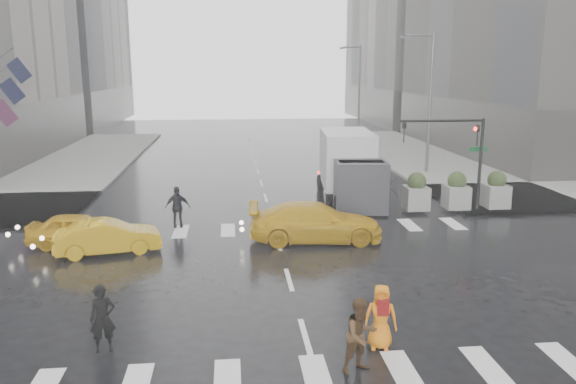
{
  "coord_description": "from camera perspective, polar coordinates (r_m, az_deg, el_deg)",
  "views": [
    {
      "loc": [
        -1.82,
        -17.25,
        6.78
      ],
      "look_at": [
        0.18,
        2.0,
        2.51
      ],
      "focal_mm": 35.0,
      "sensor_mm": 36.0,
      "label": 1
    }
  ],
  "objects": [
    {
      "name": "taxi_front",
      "position": [
        23.34,
        -20.56,
        -3.61
      ],
      "size": [
        3.8,
        1.62,
        1.28
      ],
      "primitive_type": "imported",
      "rotation": [
        0.0,
        0.0,
        1.54
      ],
      "color": "#D69C0B",
      "rests_on": "ground"
    },
    {
      "name": "box_truck",
      "position": [
        29.03,
        6.32,
        2.69
      ],
      "size": [
        2.51,
        6.7,
        3.56
      ],
      "rotation": [
        0.0,
        0.0,
        -0.09
      ],
      "color": "silver",
      "rests_on": "ground"
    },
    {
      "name": "street_lamp_near",
      "position": [
        37.51,
        14.05,
        9.29
      ],
      "size": [
        2.15,
        0.22,
        9.0
      ],
      "color": "#59595B",
      "rests_on": "ground"
    },
    {
      "name": "planter_east",
      "position": [
        29.08,
        20.38,
        0.16
      ],
      "size": [
        1.1,
        1.1,
        1.8
      ],
      "color": "gray",
      "rests_on": "ground"
    },
    {
      "name": "street_lamp_far",
      "position": [
        56.72,
        7.13,
        10.5
      ],
      "size": [
        2.15,
        0.22,
        9.0
      ],
      "color": "#59595B",
      "rests_on": "ground"
    },
    {
      "name": "sidewalk_ne",
      "position": [
        41.32,
        25.26,
        1.91
      ],
      "size": [
        35.0,
        35.0,
        0.15
      ],
      "primitive_type": "cube",
      "color": "gray",
      "rests_on": "ground"
    },
    {
      "name": "ground",
      "position": [
        18.62,
        0.1,
        -8.89
      ],
      "size": [
        120.0,
        120.0,
        0.0
      ],
      "primitive_type": "plane",
      "color": "black",
      "rests_on": "ground"
    },
    {
      "name": "planter_mid",
      "position": [
        28.26,
        16.74,
        0.08
      ],
      "size": [
        1.1,
        1.1,
        1.8
      ],
      "color": "gray",
      "rests_on": "ground"
    },
    {
      "name": "pedestrian_black",
      "position": [
        14.38,
        -18.53,
        -9.31
      ],
      "size": [
        1.15,
        1.16,
        2.43
      ],
      "rotation": [
        0.0,
        0.0,
        0.22
      ],
      "color": "black",
      "rests_on": "ground"
    },
    {
      "name": "road_markings",
      "position": [
        18.62,
        0.1,
        -8.88
      ],
      "size": [
        18.0,
        48.0,
        0.01
      ],
      "primitive_type": null,
      "color": "silver",
      "rests_on": "ground"
    },
    {
      "name": "planter_west",
      "position": [
        27.55,
        12.89,
        -0.01
      ],
      "size": [
        1.1,
        1.1,
        1.8
      ],
      "color": "gray",
      "rests_on": "ground"
    },
    {
      "name": "pedestrian_far_b",
      "position": [
        27.94,
        10.03,
        -0.0
      ],
      "size": [
        1.23,
        0.93,
        1.69
      ],
      "primitive_type": "imported",
      "rotation": [
        0.0,
        0.0,
        2.8
      ],
      "color": "black",
      "rests_on": "ground"
    },
    {
      "name": "taxi_mid",
      "position": [
        22.04,
        -17.82,
        -4.36
      ],
      "size": [
        4.03,
        2.1,
        1.27
      ],
      "primitive_type": "imported",
      "rotation": [
        0.0,
        0.0,
        1.78
      ],
      "color": "#D69C0B",
      "rests_on": "ground"
    },
    {
      "name": "taxi_rear",
      "position": [
        22.47,
        2.82,
        -3.08
      ],
      "size": [
        4.81,
        2.44,
        1.54
      ],
      "primitive_type": "imported",
      "rotation": [
        0.0,
        0.0,
        1.51
      ],
      "color": "#D69C0B",
      "rests_on": "ground"
    },
    {
      "name": "pedestrian_far_a",
      "position": [
        24.69,
        -11.14,
        -1.54
      ],
      "size": [
        1.08,
        0.66,
        1.82
      ],
      "primitive_type": "imported",
      "rotation": [
        0.0,
        0.0,
        3.15
      ],
      "color": "black",
      "rests_on": "ground"
    },
    {
      "name": "pedestrian_orange",
      "position": [
        14.27,
        9.41,
        -12.37
      ],
      "size": [
        0.9,
        0.68,
        1.64
      ],
      "rotation": [
        0.0,
        0.0,
        -0.22
      ],
      "color": "orange",
      "rests_on": "ground"
    },
    {
      "name": "pedestrian_brown",
      "position": [
        13.19,
        7.41,
        -14.23
      ],
      "size": [
        1.05,
        0.96,
        1.76
      ],
      "primitive_type": "imported",
      "rotation": [
        0.0,
        0.0,
        0.42
      ],
      "color": "#462E19",
      "rests_on": "ground"
    },
    {
      "name": "flag_cluster",
      "position": [
        38.15,
        -26.65,
        9.44
      ],
      "size": [
        2.87,
        3.06,
        4.69
      ],
      "color": "#59595B",
      "rests_on": "ground"
    },
    {
      "name": "traffic_signal_pole",
      "position": [
        27.71,
        17.19,
        4.51
      ],
      "size": [
        4.45,
        0.42,
        4.5
      ],
      "color": "black",
      "rests_on": "ground"
    }
  ]
}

